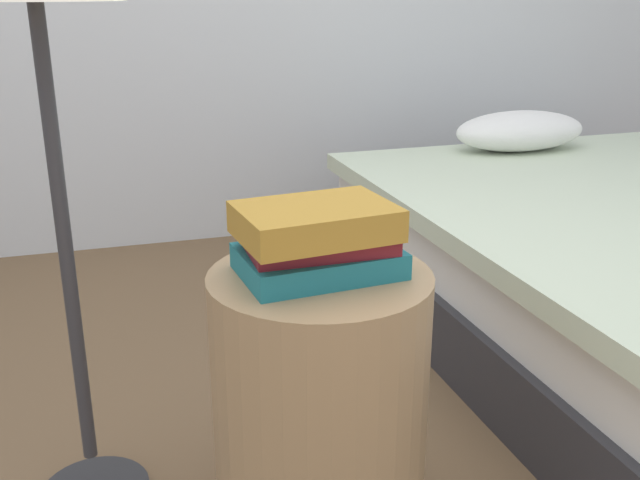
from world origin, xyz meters
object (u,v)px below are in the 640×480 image
side_table (320,409)px  book_maroon (318,242)px  book_teal (318,261)px  book_ochre (316,221)px

side_table → book_maroon: (-0.00, 0.01, 0.35)m
side_table → book_teal: 0.31m
book_teal → side_table: bearing=-93.5°
side_table → book_maroon: 0.35m
book_maroon → side_table: bearing=-63.7°
book_maroon → book_ochre: bearing=-122.3°
side_table → book_maroon: book_maroon is taller
side_table → book_teal: (-0.00, 0.01, 0.31)m
book_maroon → book_ochre: book_ochre is taller
side_table → book_ochre: size_ratio=2.09×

